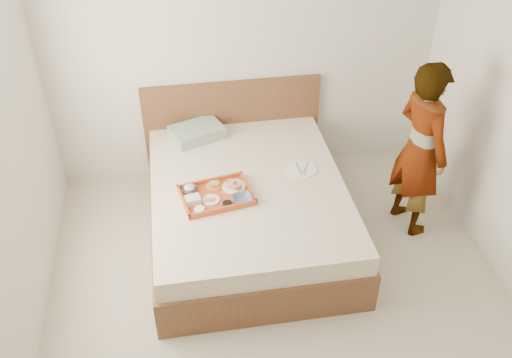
{
  "coord_description": "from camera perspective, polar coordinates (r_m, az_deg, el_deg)",
  "views": [
    {
      "loc": [
        -0.65,
        -2.54,
        3.3
      ],
      "look_at": [
        -0.08,
        0.9,
        0.65
      ],
      "focal_mm": 39.34,
      "sensor_mm": 36.0,
      "label": 1
    }
  ],
  "objects": [
    {
      "name": "salad_bowl",
      "position": [
        4.45,
        -6.76,
        -1.08
      ],
      "size": [
        0.14,
        0.14,
        0.04
      ],
      "primitive_type": "imported",
      "rotation": [
        0.0,
        0.0,
        0.18
      ],
      "color": "#171A46",
      "rests_on": "tray"
    },
    {
      "name": "cheese_round",
      "position": [
        4.26,
        -5.78,
        -3.13
      ],
      "size": [
        0.09,
        0.09,
        0.03
      ],
      "primitive_type": "cylinder",
      "rotation": [
        0.0,
        0.0,
        0.18
      ],
      "color": "white",
      "rests_on": "tray"
    },
    {
      "name": "person",
      "position": [
        4.7,
        16.37,
        2.89
      ],
      "size": [
        0.5,
        0.63,
        1.53
      ],
      "primitive_type": "imported",
      "rotation": [
        0.0,
        0.0,
        1.83
      ],
      "color": "silver",
      "rests_on": "ground"
    },
    {
      "name": "pillow",
      "position": [
        5.09,
        -6.03,
        4.75
      ],
      "size": [
        0.53,
        0.45,
        0.11
      ],
      "primitive_type": "cube",
      "rotation": [
        0.0,
        0.0,
        0.37
      ],
      "color": "gray",
      "rests_on": "bed"
    },
    {
      "name": "bed",
      "position": [
        4.7,
        -0.8,
        -3.07
      ],
      "size": [
        1.65,
        2.0,
        0.53
      ],
      "primitive_type": "cube",
      "color": "brown",
      "rests_on": "ground"
    },
    {
      "name": "dinner_plate",
      "position": [
        4.7,
        4.69,
        1.01
      ],
      "size": [
        0.3,
        0.3,
        0.01
      ],
      "primitive_type": "cylinder",
      "rotation": [
        0.0,
        0.0,
        -0.26
      ],
      "color": "white",
      "rests_on": "bed"
    },
    {
      "name": "plastic_tub",
      "position": [
        4.34,
        -6.45,
        -2.12
      ],
      "size": [
        0.13,
        0.11,
        0.05
      ],
      "primitive_type": "cube",
      "rotation": [
        0.0,
        0.0,
        0.18
      ],
      "color": "silver",
      "rests_on": "tray"
    },
    {
      "name": "prawn_plate",
      "position": [
        4.47,
        -2.25,
        -0.77
      ],
      "size": [
        0.22,
        0.22,
        0.01
      ],
      "primitive_type": "cylinder",
      "rotation": [
        0.0,
        0.0,
        0.18
      ],
      "color": "white",
      "rests_on": "tray"
    },
    {
      "name": "meat_plate",
      "position": [
        4.35,
        -4.58,
        -2.13
      ],
      "size": [
        0.16,
        0.16,
        0.01
      ],
      "primitive_type": "cylinder",
      "rotation": [
        0.0,
        0.0,
        0.18
      ],
      "color": "white",
      "rests_on": "tray"
    },
    {
      "name": "ground",
      "position": [
        4.22,
        3.16,
        -14.37
      ],
      "size": [
        3.5,
        4.0,
        0.01
      ],
      "primitive_type": "cube",
      "color": "#BAAF9D",
      "rests_on": "ground"
    },
    {
      "name": "wall_back",
      "position": [
        5.01,
        -1.19,
        13.66
      ],
      "size": [
        3.5,
        0.01,
        2.6
      ],
      "primitive_type": "cube",
      "color": "silver",
      "rests_on": "ground"
    },
    {
      "name": "sauce_dish",
      "position": [
        4.29,
        -2.94,
        -2.58
      ],
      "size": [
        0.09,
        0.09,
        0.03
      ],
      "primitive_type": "cylinder",
      "rotation": [
        0.0,
        0.0,
        0.18
      ],
      "color": "black",
      "rests_on": "tray"
    },
    {
      "name": "bread_plate",
      "position": [
        4.49,
        -4.24,
        -0.68
      ],
      "size": [
        0.15,
        0.15,
        0.01
      ],
      "primitive_type": "cylinder",
      "rotation": [
        0.0,
        0.0,
        0.18
      ],
      "color": "orange",
      "rests_on": "tray"
    },
    {
      "name": "tray",
      "position": [
        4.39,
        -4.04,
        -1.62
      ],
      "size": [
        0.61,
        0.49,
        0.05
      ],
      "primitive_type": "cube",
      "rotation": [
        0.0,
        0.0,
        0.18
      ],
      "color": "#D25A1D",
      "rests_on": "bed"
    },
    {
      "name": "headboard",
      "position": [
        5.35,
        -2.41,
        5.31
      ],
      "size": [
        1.65,
        0.06,
        0.95
      ],
      "primitive_type": "cube",
      "color": "brown",
      "rests_on": "ground"
    },
    {
      "name": "navy_bowl_big",
      "position": [
        4.33,
        -1.39,
        -2.02
      ],
      "size": [
        0.18,
        0.18,
        0.04
      ],
      "primitive_type": "imported",
      "rotation": [
        0.0,
        0.0,
        0.18
      ],
      "color": "#171A46",
      "rests_on": "tray"
    }
  ]
}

